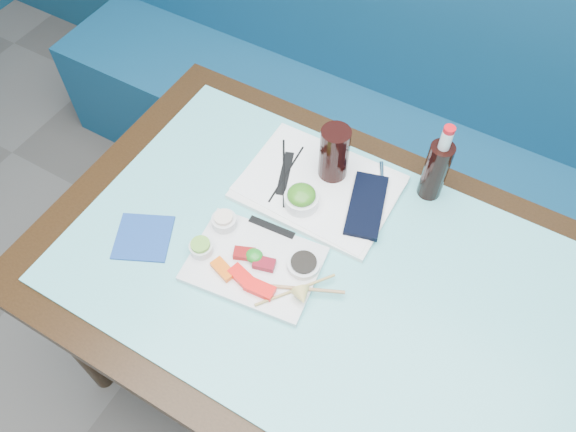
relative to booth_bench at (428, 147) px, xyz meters
The scene contains 34 objects.
booth_bench is the anchor object (origin of this frame).
dining_table 0.89m from the booth_bench, 90.00° to the right, with size 1.40×0.90×0.75m.
glass_top 0.92m from the booth_bench, 90.00° to the right, with size 1.22×0.76×0.01m, color #61C0C2.
sashimi_plate 1.00m from the booth_bench, 99.52° to the right, with size 0.30×0.21×0.02m, color silver.
salmon_left 1.07m from the booth_bench, 101.85° to the right, with size 0.06×0.03×0.01m, color #FF5F0A.
salmon_mid 1.06m from the booth_bench, 99.03° to the right, with size 0.07×0.03×0.02m, color #FF0E0A.
salmon_right 1.05m from the booth_bench, 96.08° to the right, with size 0.07×0.03×0.02m, color #FF0D0A.
tuna_left 1.01m from the booth_bench, 101.40° to the right, with size 0.05×0.03×0.02m, color maroon.
tuna_right 1.00m from the booth_bench, 98.03° to the right, with size 0.05×0.03×0.02m, color maroon.
seaweed_garnish 1.00m from the booth_bench, 99.93° to the right, with size 0.04×0.04×0.02m, color #1E8521.
ramekin_wasabi 1.07m from the booth_bench, 106.36° to the right, with size 0.06×0.06×0.02m, color silver.
wasabi_fill 1.08m from the booth_bench, 106.36° to the right, with size 0.05×0.05×0.01m, color #6AAF38.
ramekin_ginger 0.99m from the booth_bench, 107.67° to the right, with size 0.06×0.06×0.03m, color silver.
ginger_fill 1.00m from the booth_bench, 107.67° to the right, with size 0.05×0.05×0.01m, color #F5E1C9.
soy_dish 0.95m from the booth_bench, 93.18° to the right, with size 0.08×0.08×0.02m, color silver.
soy_fill 0.96m from the booth_bench, 93.18° to the right, with size 0.06×0.06×0.01m, color black.
lemon_wedge 1.03m from the booth_bench, 90.48° to the right, with size 0.04×0.04×0.04m, color #DBC368.
chopstick_sleeve 0.92m from the booth_bench, 101.76° to the right, with size 0.12×0.02×0.00m, color black.
wooden_chopstick_a 1.01m from the booth_bench, 92.65° to the right, with size 0.01×0.01×0.24m, color #B07F53.
wooden_chopstick_b 1.01m from the booth_bench, 92.03° to the right, with size 0.01×0.01×0.20m, color tan.
serving_tray 0.76m from the booth_bench, 101.58° to the right, with size 0.39×0.29×0.01m, color white.
paper_placemat 0.76m from the booth_bench, 101.58° to the right, with size 0.38×0.27×0.00m, color white.
seaweed_bowl 0.83m from the booth_bench, 101.16° to the right, with size 0.09×0.09×0.03m, color white.
seaweed_salad 0.85m from the booth_bench, 101.16° to the right, with size 0.07×0.07×0.04m, color #367C1C.
cola_glass 0.76m from the booth_bench, 101.70° to the right, with size 0.08×0.08×0.16m, color black.
navy_pouch 0.75m from the booth_bench, 89.55° to the right, with size 0.08×0.19×0.02m, color black.
fork 0.67m from the booth_bench, 90.11° to the right, with size 0.01×0.01×0.09m, color white.
black_chopstick_a 0.79m from the booth_bench, 109.56° to the right, with size 0.01×0.01×0.23m, color black.
black_chopstick_b 0.79m from the booth_bench, 108.93° to the right, with size 0.01×0.01×0.20m, color black.
tray_sleeve 0.79m from the booth_bench, 109.24° to the right, with size 0.02×0.15×0.00m, color black.
cola_bottle_body 0.70m from the booth_bench, 76.49° to the right, with size 0.06×0.06×0.17m, color black.
cola_bottle_neck 0.78m from the booth_bench, 76.49° to the right, with size 0.03×0.03×0.05m, color white.
cola_bottle_cap 0.80m from the booth_bench, 76.49° to the right, with size 0.03×0.03×0.01m, color red.
blue_napkin 1.14m from the booth_bench, 113.60° to the right, with size 0.13×0.13×0.01m, color navy.
Camera 1 is at (0.24, 0.85, 1.92)m, focal length 35.00 mm.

